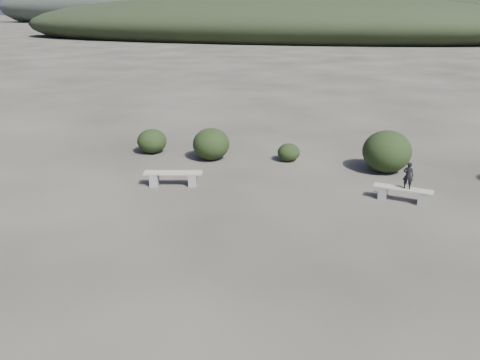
% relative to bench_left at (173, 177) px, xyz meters
% --- Properties ---
extents(ground, '(1200.00, 1200.00, 0.00)m').
position_rel_bench_left_xyz_m(ground, '(3.11, -5.20, -0.29)').
color(ground, '#2E2A24').
rests_on(ground, ground).
extents(bench_left, '(1.95, 0.97, 0.48)m').
position_rel_bench_left_xyz_m(bench_left, '(0.00, 0.00, 0.00)').
color(bench_left, gray).
rests_on(bench_left, ground).
extents(bench_right, '(1.76, 0.55, 0.43)m').
position_rel_bench_left_xyz_m(bench_right, '(7.22, 0.91, -0.03)').
color(bench_right, gray).
rests_on(bench_right, ground).
extents(seated_person, '(0.33, 0.24, 0.83)m').
position_rel_bench_left_xyz_m(seated_person, '(7.31, 0.90, 0.56)').
color(seated_person, black).
rests_on(seated_person, bench_right).
extents(shrub_a, '(1.19, 1.19, 0.98)m').
position_rel_bench_left_xyz_m(shrub_a, '(-2.51, 3.24, 0.20)').
color(shrub_a, black).
rests_on(shrub_a, ground).
extents(shrub_b, '(1.43, 1.43, 1.23)m').
position_rel_bench_left_xyz_m(shrub_b, '(0.12, 3.15, 0.32)').
color(shrub_b, black).
rests_on(shrub_b, ground).
extents(shrub_c, '(0.86, 0.86, 0.69)m').
position_rel_bench_left_xyz_m(shrub_c, '(3.04, 3.86, 0.05)').
color(shrub_c, black).
rests_on(shrub_c, ground).
extents(shrub_d, '(1.71, 1.71, 1.50)m').
position_rel_bench_left_xyz_m(shrub_d, '(6.63, 3.70, 0.46)').
color(shrub_d, black).
rests_on(shrub_d, ground).
extents(mountain_ridges, '(500.00, 400.00, 56.00)m').
position_rel_bench_left_xyz_m(mountain_ridges, '(-4.37, 333.86, 10.55)').
color(mountain_ridges, black).
rests_on(mountain_ridges, ground).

